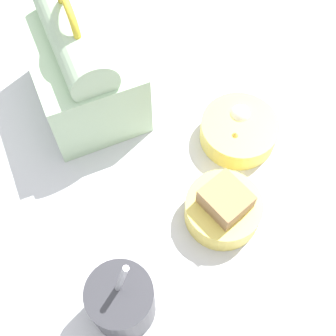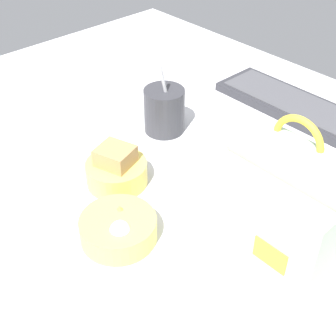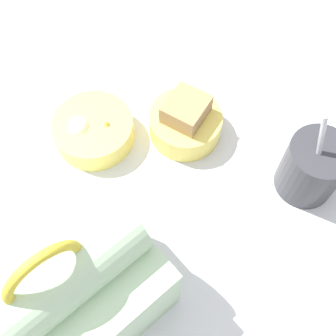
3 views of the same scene
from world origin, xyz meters
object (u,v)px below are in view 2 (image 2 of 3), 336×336
at_px(bento_bowl_snacks, 118,228).
at_px(bento_bowl_sandwich, 116,170).
at_px(keyboard, 296,106).
at_px(soup_cup, 164,109).
at_px(lunch_bag, 287,195).

bearing_deg(bento_bowl_snacks, bento_bowl_sandwich, 143.53).
height_order(keyboard, bento_bowl_sandwich, bento_bowl_sandwich).
bearing_deg(soup_cup, keyboard, 62.62).
xyz_separation_m(lunch_bag, bento_bowl_sandwich, (-0.27, -0.11, -0.05)).
relative_size(lunch_bag, soup_cup, 1.39).
relative_size(keyboard, bento_bowl_snacks, 3.06).
bearing_deg(bento_bowl_snacks, keyboard, 94.54).
bearing_deg(keyboard, soup_cup, -117.38).
distance_m(soup_cup, bento_bowl_snacks, 0.32).
bearing_deg(keyboard, lunch_bag, -58.33).
relative_size(keyboard, soup_cup, 2.36).
bearing_deg(lunch_bag, soup_cup, 169.03).
bearing_deg(keyboard, bento_bowl_sandwich, -98.77).
distance_m(keyboard, bento_bowl_snacks, 0.53).
relative_size(soup_cup, bento_bowl_sandwich, 1.43).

